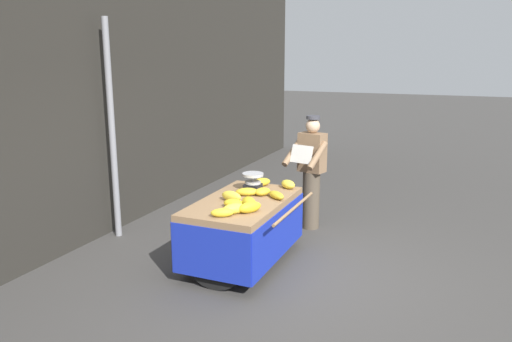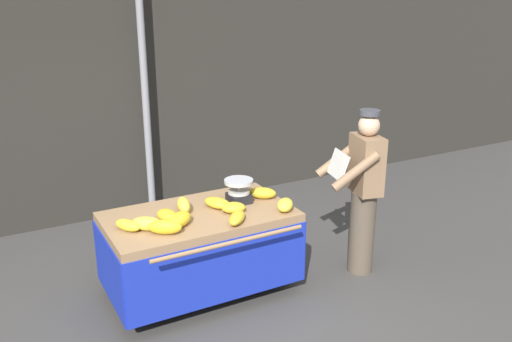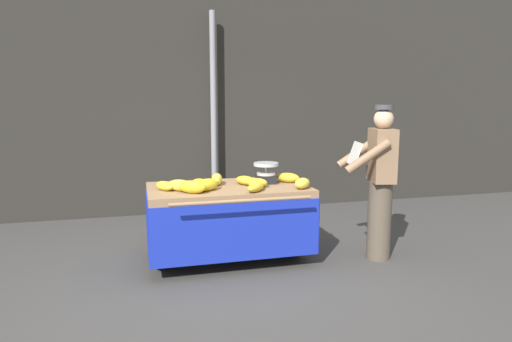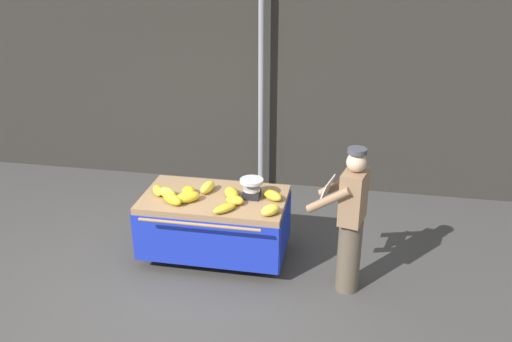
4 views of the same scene
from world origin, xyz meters
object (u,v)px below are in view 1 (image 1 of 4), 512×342
(street_pole, at_px, (112,131))
(banana_bunch_0, at_px, (231,196))
(banana_bunch_9, at_px, (222,213))
(banana_bunch_7, at_px, (250,207))
(banana_bunch_2, at_px, (247,192))
(vendor_person, at_px, (311,172))
(banana_bunch_6, at_px, (263,192))
(banana_bunch_10, at_px, (288,184))
(banana_bunch_3, at_px, (249,203))
(banana_bunch_1, at_px, (234,209))
(banana_bunch_4, at_px, (261,182))
(banana_bunch_5, at_px, (276,195))
(weighing_scale, at_px, (253,182))
(banana_cart, at_px, (243,218))
(banana_bunch_8, at_px, (233,203))

(street_pole, bearing_deg, banana_bunch_0, -98.76)
(banana_bunch_9, bearing_deg, banana_bunch_7, -40.36)
(banana_bunch_2, relative_size, vendor_person, 0.17)
(banana_bunch_6, height_order, banana_bunch_10, banana_bunch_10)
(banana_bunch_3, bearing_deg, banana_bunch_1, 166.70)
(banana_bunch_4, distance_m, banana_bunch_10, 0.38)
(banana_bunch_2, xyz_separation_m, banana_bunch_5, (0.01, -0.39, -0.00))
(banana_bunch_0, relative_size, banana_bunch_1, 1.02)
(weighing_scale, height_order, banana_bunch_10, weighing_scale)
(street_pole, xyz_separation_m, weighing_scale, (0.25, -2.03, -0.58))
(weighing_scale, xyz_separation_m, banana_bunch_6, (-0.16, -0.20, -0.07))
(banana_bunch_3, relative_size, banana_bunch_7, 1.00)
(banana_cart, bearing_deg, banana_bunch_2, 10.42)
(banana_bunch_3, bearing_deg, banana_bunch_8, 105.14)
(banana_bunch_1, xyz_separation_m, banana_bunch_6, (0.82, -0.01, -0.01))
(banana_bunch_4, distance_m, banana_bunch_8, 1.02)
(banana_bunch_3, bearing_deg, banana_bunch_6, 5.54)
(banana_bunch_5, relative_size, banana_bunch_10, 1.22)
(banana_bunch_2, xyz_separation_m, banana_bunch_10, (0.53, -0.37, 0.01))
(banana_bunch_4, relative_size, banana_bunch_7, 0.92)
(banana_bunch_6, relative_size, vendor_person, 0.13)
(banana_bunch_5, relative_size, banana_bunch_9, 1.16)
(banana_bunch_6, xyz_separation_m, banana_bunch_9, (-0.97, 0.08, -0.00))
(street_pole, height_order, banana_bunch_2, street_pole)
(banana_bunch_3, xyz_separation_m, banana_bunch_5, (0.48, -0.16, -0.02))
(banana_bunch_7, bearing_deg, banana_bunch_4, 16.18)
(banana_bunch_0, xyz_separation_m, banana_bunch_8, (-0.21, -0.12, -0.01))
(weighing_scale, relative_size, banana_bunch_7, 0.95)
(street_pole, bearing_deg, weighing_scale, -83.07)
(banana_bunch_2, xyz_separation_m, banana_bunch_6, (0.08, -0.18, 0.00))
(street_pole, xyz_separation_m, banana_bunch_2, (0.01, -2.06, -0.65))
(banana_bunch_7, relative_size, banana_bunch_10, 1.19)
(street_pole, bearing_deg, banana_bunch_2, -89.80)
(banana_bunch_1, relative_size, banana_bunch_2, 0.96)
(banana_cart, height_order, banana_bunch_9, banana_bunch_9)
(banana_bunch_1, height_order, banana_bunch_5, banana_bunch_1)
(street_pole, xyz_separation_m, banana_bunch_1, (-0.73, -2.23, -0.64))
(banana_bunch_1, distance_m, banana_bunch_3, 0.28)
(banana_bunch_1, xyz_separation_m, banana_bunch_7, (0.11, -0.15, 0.00))
(banana_bunch_8, xyz_separation_m, vendor_person, (1.93, -0.36, -0.01))
(street_pole, relative_size, banana_bunch_8, 13.61)
(banana_bunch_7, bearing_deg, banana_bunch_10, -2.34)
(banana_bunch_5, distance_m, banana_bunch_9, 0.95)
(banana_bunch_2, relative_size, banana_bunch_5, 0.97)
(banana_cart, height_order, banana_bunch_2, banana_bunch_2)
(banana_bunch_7, bearing_deg, banana_bunch_8, 66.89)
(banana_bunch_1, relative_size, banana_bunch_9, 1.09)
(banana_bunch_0, relative_size, banana_bunch_7, 0.97)
(banana_cart, distance_m, banana_bunch_10, 0.85)
(street_pole, height_order, weighing_scale, street_pole)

